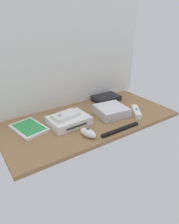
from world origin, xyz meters
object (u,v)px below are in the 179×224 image
at_px(game_case, 29,128).
at_px(mini_computer, 111,111).
at_px(sensor_bar, 120,130).
at_px(network_router, 106,98).
at_px(remote_classic_pad, 66,115).
at_px(game_console, 69,120).
at_px(remote_nunchuk, 88,133).
at_px(remote_wand, 136,112).

bearing_deg(game_case, mini_computer, -24.04).
height_order(mini_computer, sensor_bar, mini_computer).
bearing_deg(network_router, remote_classic_pad, -158.03).
height_order(game_console, remote_classic_pad, remote_classic_pad).
distance_m(network_router, remote_classic_pad, 0.42).
bearing_deg(game_console, network_router, 20.29).
relative_size(game_case, remote_classic_pad, 1.38).
height_order(game_console, sensor_bar, game_console).
height_order(mini_computer, game_case, mini_computer).
bearing_deg(remote_nunchuk, sensor_bar, -29.37).
bearing_deg(remote_wand, remote_classic_pad, -162.68).
distance_m(remote_wand, sensor_bar, 0.23).
xyz_separation_m(game_console, game_case, (-0.20, 0.07, -0.01)).
relative_size(remote_nunchuk, sensor_bar, 0.45).
height_order(network_router, remote_classic_pad, remote_classic_pad).
xyz_separation_m(game_case, network_router, (0.58, 0.09, 0.01)).
relative_size(mini_computer, sensor_bar, 0.79).
relative_size(game_console, remote_nunchuk, 2.00).
relative_size(game_case, sensor_bar, 0.89).
bearing_deg(sensor_bar, network_router, 62.25).
bearing_deg(remote_nunchuk, remote_classic_pad, 86.67).
xyz_separation_m(network_router, sensor_bar, (-0.19, -0.37, -0.01)).
xyz_separation_m(game_console, remote_nunchuk, (0.02, -0.16, -0.00)).
bearing_deg(mini_computer, network_router, 59.37).
bearing_deg(sensor_bar, game_console, 131.26).
distance_m(mini_computer, remote_nunchuk, 0.28).
relative_size(mini_computer, game_case, 0.89).
xyz_separation_m(mini_computer, remote_wand, (0.13, -0.08, -0.01)).
relative_size(remote_wand, remote_nunchuk, 1.33).
height_order(remote_nunchuk, sensor_bar, remote_nunchuk).
height_order(mini_computer, remote_nunchuk, mini_computer).
distance_m(game_case, sensor_bar, 0.48).
bearing_deg(game_console, remote_wand, -18.18).
distance_m(game_case, remote_wand, 0.62).
bearing_deg(remote_classic_pad, game_console, -39.32).
bearing_deg(remote_classic_pad, remote_wand, -25.04).
distance_m(remote_nunchuk, remote_classic_pad, 0.18).
distance_m(game_console, remote_classic_pad, 0.04).
height_order(game_case, sensor_bar, game_case).
relative_size(network_router, remote_wand, 1.28).
relative_size(game_case, remote_nunchuk, 1.98).
relative_size(game_case, remote_wand, 1.49).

